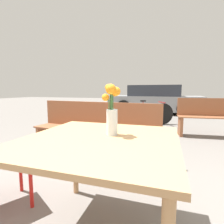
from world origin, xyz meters
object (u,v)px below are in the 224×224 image
Objects in this scene: flower_vase at (112,112)px; parked_car at (155,100)px; table_front at (100,150)px; bench_near at (95,127)px; bench_middle at (218,116)px; bicycle at (148,114)px.

flower_vase is 6.97m from parked_car.
table_front is 1.49m from bench_near.
parked_car reaches higher than flower_vase.
table_front is at bearing -117.14° from flower_vase.
bench_near and bench_middle have the same top height.
parked_car is at bearing 86.94° from bench_near.
bench_near is at bearing 116.42° from table_front.
bench_middle reaches higher than bicycle.
bench_near is 5.73m from parked_car.
bicycle is 0.35× the size of parked_car.
table_front is 2.90× the size of flower_vase.
bicycle is (-0.24, 4.18, -0.30)m from table_front.
bicycle reaches higher than table_front.
bench_middle is (1.34, 3.26, -0.42)m from flower_vase.
parked_car reaches higher than bicycle.
flower_vase is 0.20× the size of bench_middle.
bicycle is at bearing 94.07° from flower_vase.
parked_car is at bearing 93.34° from flower_vase.
parked_car is (-0.11, 2.87, 0.26)m from bicycle.
parked_car is at bearing 92.88° from table_front.
bench_near is at bearing 120.05° from flower_vase.
flower_vase is 1.48m from bench_near.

